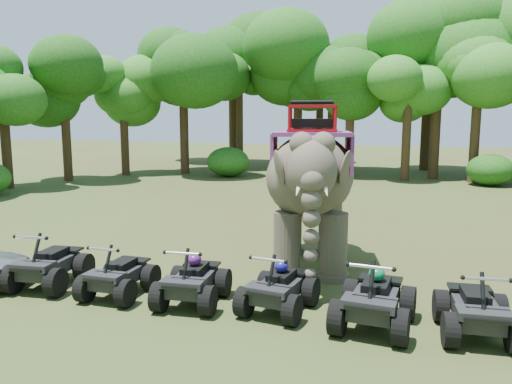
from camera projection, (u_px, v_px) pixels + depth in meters
ground at (241, 278)px, 11.87m from camera, size 110.00×110.00×0.00m
elephant at (311, 185)px, 12.57m from camera, size 3.15×5.33×4.19m
atv_0 at (49, 258)px, 11.22m from camera, size 1.49×1.91×1.32m
atv_1 at (118, 269)px, 10.64m from camera, size 1.20×1.63×1.20m
atv_2 at (192, 274)px, 10.19m from camera, size 1.38×1.80×1.25m
atv_3 at (279, 281)px, 9.80m from camera, size 1.41×1.80×1.23m
atv_4 at (375, 291)px, 9.04m from camera, size 1.48×1.93×1.35m
atv_5 at (477, 301)px, 8.67m from camera, size 1.40×1.81×1.26m
tree_0 at (350, 115)px, 30.29m from camera, size 5.37×5.37×7.68m
tree_1 at (407, 122)px, 29.08m from camera, size 4.83×4.83×6.91m
tree_2 at (476, 115)px, 28.30m from camera, size 5.38×5.38×7.69m
tree_28 at (4, 124)px, 26.06m from camera, size 4.71×4.71×6.73m
tree_29 at (65, 121)px, 29.03m from camera, size 4.91×4.91×7.02m
tree_30 at (124, 120)px, 31.82m from camera, size 4.99×4.99×7.13m
tree_31 at (184, 106)px, 32.48m from camera, size 6.23×6.23×8.90m
tree_32 at (239, 121)px, 35.47m from camera, size 4.83×4.83×6.90m
tree_33 at (298, 101)px, 34.89m from camera, size 6.77×6.77×9.66m
tree_37 at (233, 97)px, 38.04m from camera, size 7.27×7.27×10.39m
tree_39 at (184, 107)px, 40.04m from camera, size 6.27×6.27×8.95m
tree_40 at (320, 103)px, 40.31m from camera, size 6.70×6.70×9.58m
tree_42 at (437, 95)px, 29.87m from camera, size 7.02×7.02×10.03m
tree_44 at (427, 97)px, 34.49m from camera, size 7.12×7.12×10.17m
tree_46 at (332, 114)px, 34.26m from camera, size 5.51×5.51×7.87m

